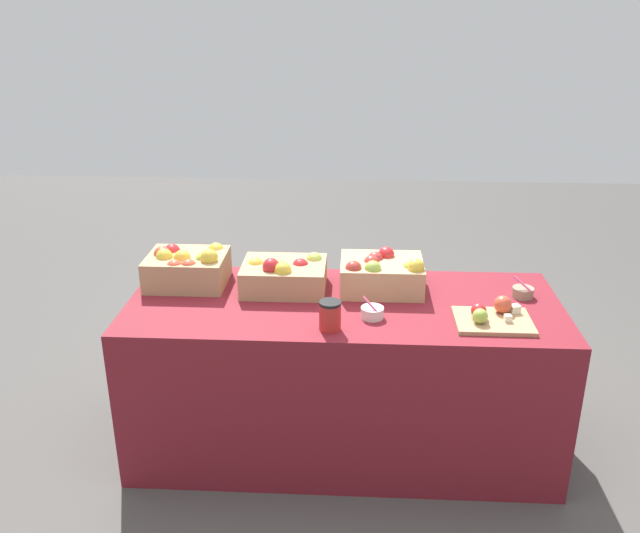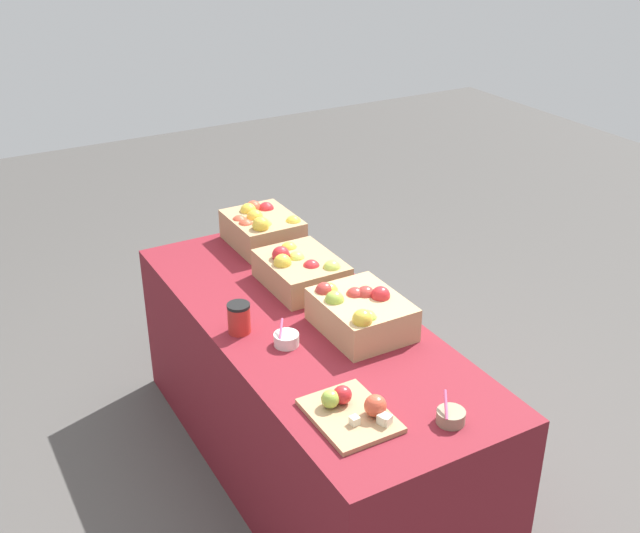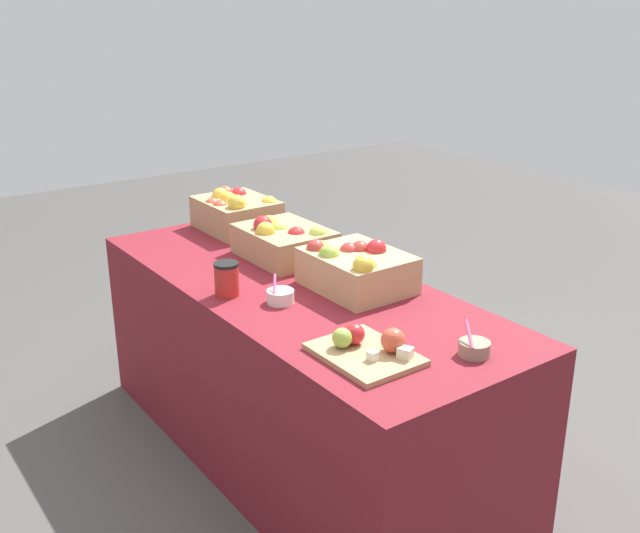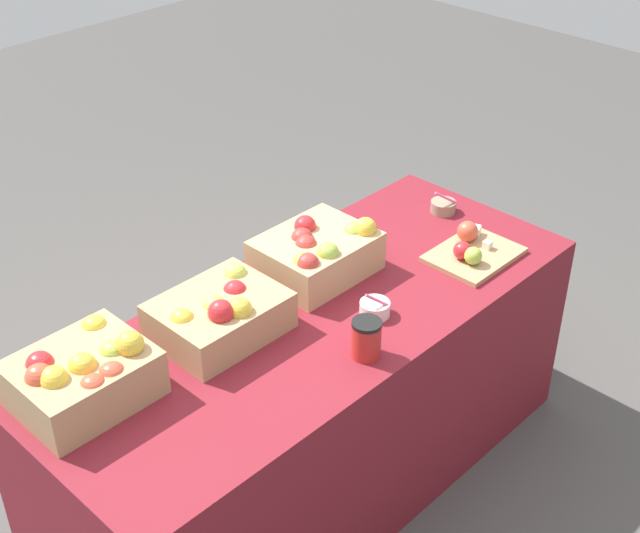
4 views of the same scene
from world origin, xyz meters
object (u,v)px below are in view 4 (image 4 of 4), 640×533
apple_crate_middle (220,314)px  coffee_cup (366,339)px  cutting_board_front (472,249)px  sample_bowl_mid (375,308)px  apple_crate_right (317,253)px  sample_bowl_near (443,206)px  apple_crate_left (83,375)px

apple_crate_middle → coffee_cup: bearing=-60.0°
cutting_board_front → sample_bowl_mid: bearing=178.5°
apple_crate_right → cutting_board_front: size_ratio=1.19×
sample_bowl_mid → sample_bowl_near: bearing=20.1°
sample_bowl_near → coffee_cup: coffee_cup is taller
apple_crate_left → apple_crate_right: (0.89, -0.01, -0.01)m
apple_crate_right → cutting_board_front: apple_crate_right is taller
apple_crate_left → apple_crate_right: size_ratio=0.97×
apple_crate_left → coffee_cup: size_ratio=2.95×
apple_crate_left → apple_crate_right: apple_crate_left is taller
sample_bowl_near → sample_bowl_mid: sample_bowl_near is taller
sample_bowl_mid → cutting_board_front: bearing=-1.5°
apple_crate_right → apple_crate_middle: bearing=-177.3°
apple_crate_middle → apple_crate_right: (0.44, 0.02, 0.01)m
sample_bowl_mid → apple_crate_left: bearing=160.0°
apple_crate_middle → sample_bowl_near: 1.07m
apple_crate_middle → apple_crate_right: bearing=2.7°
cutting_board_front → sample_bowl_near: size_ratio=3.13×
apple_crate_left → sample_bowl_near: (1.52, -0.06, -0.06)m
apple_crate_middle → sample_bowl_near: bearing=-1.5°
apple_crate_right → sample_bowl_mid: (-0.04, -0.30, -0.06)m
sample_bowl_near → apple_crate_left: bearing=177.7°
apple_crate_left → sample_bowl_mid: 0.91m
cutting_board_front → apple_crate_middle: bearing=162.0°
apple_crate_left → cutting_board_front: 1.38m
apple_crate_left → apple_crate_middle: apple_crate_left is taller
apple_crate_left → sample_bowl_mid: apple_crate_left is taller
apple_crate_middle → sample_bowl_near: (1.07, -0.03, -0.05)m
cutting_board_front → sample_bowl_near: (0.18, 0.26, -0.00)m
sample_bowl_near → sample_bowl_mid: 0.72m
sample_bowl_mid → apple_crate_middle: bearing=145.2°
apple_crate_left → apple_crate_right: bearing=-0.9°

